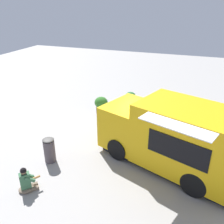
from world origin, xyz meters
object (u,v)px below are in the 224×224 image
person_customer (26,182)px  planter_flowering_near (167,103)px  planter_flowering_side (101,105)px  planter_flowering_far (130,98)px  trash_bin (49,150)px  food_truck (173,138)px

person_customer → planter_flowering_near: (8.21, -3.37, 0.06)m
planter_flowering_near → planter_flowering_side: planter_flowering_side is taller
planter_flowering_far → trash_bin: trash_bin is taller
planter_flowering_near → food_truck: bearing=-170.2°
planter_flowering_far → planter_flowering_side: planter_flowering_side is taller
person_customer → trash_bin: (1.64, 0.18, 0.16)m
person_customer → planter_flowering_near: person_customer is taller
food_truck → planter_flowering_side: food_truck is taller
food_truck → planter_flowering_far: size_ratio=6.95×
planter_flowering_side → person_customer: bearing=179.9°
person_customer → trash_bin: trash_bin is taller
person_customer → food_truck: bearing=-54.8°
food_truck → person_customer: bearing=125.2°
planter_flowering_near → planter_flowering_far: 2.14m
food_truck → planter_flowering_side: size_ratio=6.09×
food_truck → trash_bin: 4.70m
food_truck → trash_bin: bearing=107.1°
planter_flowering_near → trash_bin: (-6.57, 3.54, 0.10)m
food_truck → planter_flowering_near: 5.34m
planter_flowering_side → trash_bin: size_ratio=0.93×
person_customer → planter_flowering_side: (6.46, -0.01, 0.16)m
trash_bin → food_truck: bearing=-72.9°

